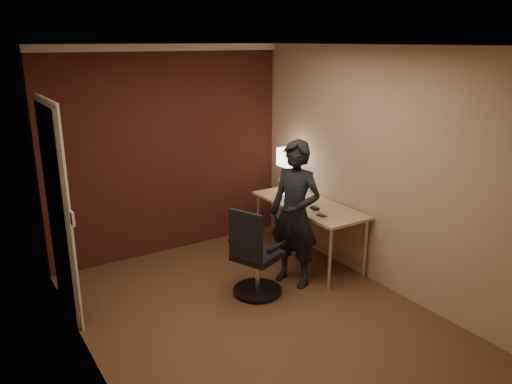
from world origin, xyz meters
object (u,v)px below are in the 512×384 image
mouse (315,208)px  phone (321,215)px  laptop (294,192)px  office_chair (254,259)px  desk_lamp (289,158)px  person (295,214)px  desk (313,213)px

mouse → phone: (-0.07, -0.21, -0.01)m
laptop → office_chair: (-0.98, -0.66, -0.38)m
desk_lamp → mouse: desk_lamp is taller
person → desk_lamp: bearing=125.7°
desk → desk_lamp: 0.79m
mouse → office_chair: size_ratio=0.11×
desk → phone: 0.48m
office_chair → phone: bearing=-3.2°
desk → laptop: laptop is taller
laptop → phone: size_ratio=2.87×
desk_lamp → office_chair: bearing=-139.7°
desk → person: (-0.52, -0.34, 0.19)m
office_chair → desk: bearing=19.1°
office_chair → desk_lamp: bearing=40.3°
desk → person: bearing=-146.9°
phone → desk: bearing=53.9°
desk → mouse: (-0.15, -0.20, 0.14)m
desk → desk_lamp: desk_lamp is taller
desk_lamp → office_chair: desk_lamp is taller
desk_lamp → person: size_ratio=0.34×
desk → person: size_ratio=0.95×
desk → office_chair: (-1.05, -0.36, -0.19)m
desk → person: person is taller
desk → mouse: bearing=-125.6°
phone → office_chair: bearing=168.8°
desk → desk_lamp: size_ratio=2.80×
desk → laptop: (-0.07, 0.30, 0.19)m
laptop → desk: bearing=-77.5°
mouse → desk: bearing=57.3°
desk_lamp → person: 1.13m
laptop → person: (-0.46, -0.64, -0.01)m
office_chair → person: bearing=2.4°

